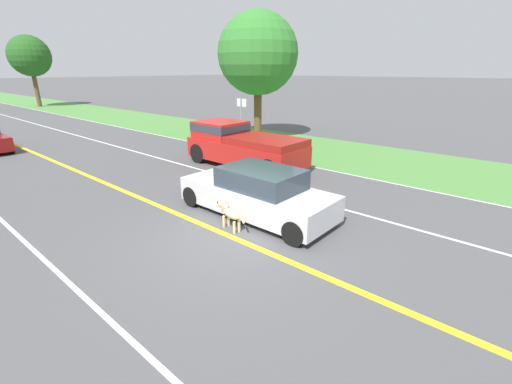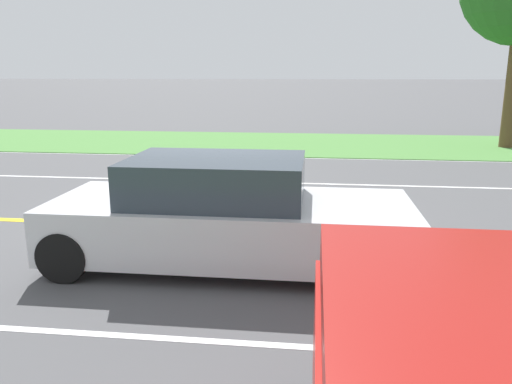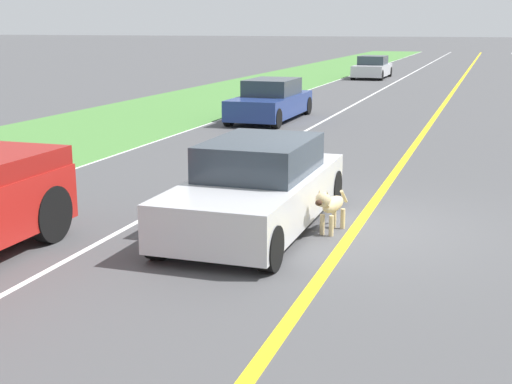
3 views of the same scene
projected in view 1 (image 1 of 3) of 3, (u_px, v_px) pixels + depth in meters
The scene contains 12 objects.
ground_plane at pixel (234, 238), 8.54m from camera, with size 400.00×400.00×0.00m, color #4C4C4F.
centre_divider_line at pixel (234, 238), 8.54m from camera, with size 0.18×160.00×0.01m, color yellow.
lane_edge_line_right at pixel (358, 176), 13.51m from camera, with size 0.14×160.00×0.01m, color white.
lane_dash_same_dir at pixel (310, 200), 11.03m from camera, with size 0.10×160.00×0.01m, color white.
lane_dash_oncoming at pixel (95, 307), 6.06m from camera, with size 0.10×160.00×0.01m, color white.
grass_verge_right at pixel (387, 161), 15.64m from camera, with size 6.00×160.00×0.03m, color #4C843D.
ego_car at pixel (257, 193), 9.71m from camera, with size 1.84×4.61×1.41m.
dog at pixel (229, 212), 8.92m from camera, with size 0.37×1.19×0.75m.
pickup_truck at pixel (242, 145), 14.68m from camera, with size 2.09×5.31×1.80m.
roadside_tree_right_near at pixel (258, 54), 19.36m from camera, with size 4.57×4.57×7.09m.
roadside_tree_right_far at pixel (30, 56), 36.78m from camera, with size 4.25×4.25×7.47m.
street_sign at pixel (241, 117), 17.89m from camera, with size 0.11×0.64×2.60m.
Camera 1 is at (-5.41, -5.44, 3.97)m, focal length 24.00 mm.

